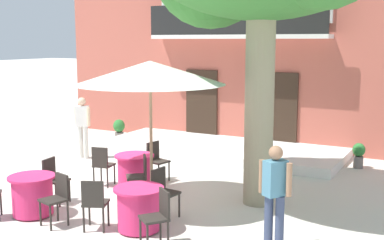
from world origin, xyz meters
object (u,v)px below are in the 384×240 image
object	(u,v)px
cafe_chair_front_1	(102,163)
cafe_table_front	(135,171)
cafe_chair_near_tree_0	(57,196)
cafe_table_near_tree	(32,195)
cafe_chair_near_tree_1	(54,177)
ground_planter_left	(119,128)
cafe_umbrella	(150,73)
cafe_chair_middle_1	(163,189)
pedestrian_near_entrance	(275,191)
cafe_chair_middle_0	(158,214)
cafe_chair_front_2	(140,174)
cafe_table_middle	(139,208)
cafe_chair_middle_2	(95,201)
ground_planter_right	(359,154)
cafe_chair_front_0	(156,158)
pedestrian_mid_plaza	(83,124)

from	to	relation	value
cafe_chair_front_1	cafe_table_front	bearing A→B (deg)	16.01
cafe_chair_near_tree_0	cafe_table_near_tree	bearing A→B (deg)	170.26
cafe_chair_near_tree_1	cafe_table_front	bearing A→B (deg)	61.60
cafe_table_front	ground_planter_left	bearing A→B (deg)	130.19
cafe_chair_near_tree_0	cafe_umbrella	distance (m)	2.83
cafe_chair_middle_1	pedestrian_near_entrance	bearing A→B (deg)	-8.54
cafe_chair_middle_0	cafe_chair_front_2	size ratio (longest dim) A/B	1.00
cafe_chair_near_tree_0	cafe_umbrella	world-z (taller)	cafe_umbrella
cafe_chair_near_tree_1	cafe_table_front	world-z (taller)	cafe_chair_near_tree_1
cafe_table_middle	cafe_table_front	world-z (taller)	same
cafe_chair_middle_2	cafe_table_middle	bearing A→B (deg)	29.71
cafe_chair_middle_2	cafe_umbrella	bearing A→B (deg)	86.38
cafe_chair_near_tree_1	cafe_table_middle	distance (m)	2.37
cafe_umbrella	ground_planter_right	world-z (taller)	cafe_umbrella
cafe_table_front	ground_planter_right	bearing A→B (deg)	46.27
cafe_chair_middle_2	cafe_chair_front_0	xyz separation A→B (m)	(-0.74, 3.10, 0.00)
cafe_chair_middle_0	cafe_chair_front_2	world-z (taller)	same
cafe_chair_middle_0	cafe_chair_middle_1	bearing A→B (deg)	118.72
cafe_chair_middle_1	cafe_chair_middle_2	xyz separation A→B (m)	(-0.67, -1.13, 0.00)
cafe_table_near_tree	cafe_chair_middle_2	size ratio (longest dim) A/B	0.95
cafe_chair_middle_0	cafe_chair_front_0	bearing A→B (deg)	123.09
ground_planter_right	pedestrian_near_entrance	xyz separation A→B (m)	(-0.26, -5.75, 0.56)
cafe_table_middle	cafe_chair_middle_1	size ratio (longest dim) A/B	0.95
cafe_chair_middle_1	cafe_chair_middle_2	distance (m)	1.31
cafe_chair_near_tree_1	cafe_chair_middle_1	world-z (taller)	same
pedestrian_near_entrance	pedestrian_mid_plaza	size ratio (longest dim) A/B	0.97
cafe_chair_near_tree_1	pedestrian_near_entrance	distance (m)	4.62
cafe_chair_middle_0	ground_planter_left	bearing A→B (deg)	130.76
ground_planter_right	cafe_chair_middle_2	bearing A→B (deg)	-115.94
pedestrian_mid_plaza	cafe_chair_middle_0	bearing A→B (deg)	-38.92
cafe_chair_near_tree_1	cafe_chair_front_2	bearing A→B (deg)	36.96
cafe_table_middle	cafe_chair_middle_0	distance (m)	0.77
cafe_table_front	ground_planter_left	distance (m)	5.64
pedestrian_mid_plaza	cafe_table_front	bearing A→B (deg)	-30.09
cafe_table_middle	cafe_chair_middle_1	distance (m)	0.77
cafe_chair_near_tree_0	cafe_table_middle	xyz separation A→B (m)	(1.42, 0.46, -0.14)
ground_planter_right	pedestrian_near_entrance	distance (m)	5.79
cafe_chair_middle_0	ground_planter_left	distance (m)	8.82
ground_planter_right	pedestrian_mid_plaza	bearing A→B (deg)	-160.04
cafe_table_front	pedestrian_mid_plaza	distance (m)	3.40
cafe_chair_near_tree_0	cafe_chair_front_0	size ratio (longest dim) A/B	1.00
cafe_chair_near_tree_1	ground_planter_right	distance (m)	7.54
cafe_chair_middle_0	cafe_table_front	bearing A→B (deg)	131.78
cafe_chair_front_2	ground_planter_left	distance (m)	6.39
cafe_table_middle	cafe_chair_middle_0	bearing A→B (deg)	-31.46
pedestrian_mid_plaza	cafe_chair_middle_2	bearing A→B (deg)	-47.30
cafe_chair_middle_1	cafe_chair_front_1	world-z (taller)	same
cafe_chair_middle_2	cafe_chair_front_1	xyz separation A→B (m)	(-1.55, 2.15, 0.00)
cafe_chair_front_2	cafe_chair_near_tree_0	bearing A→B (deg)	-103.64
ground_planter_left	ground_planter_right	bearing A→B (deg)	-0.90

